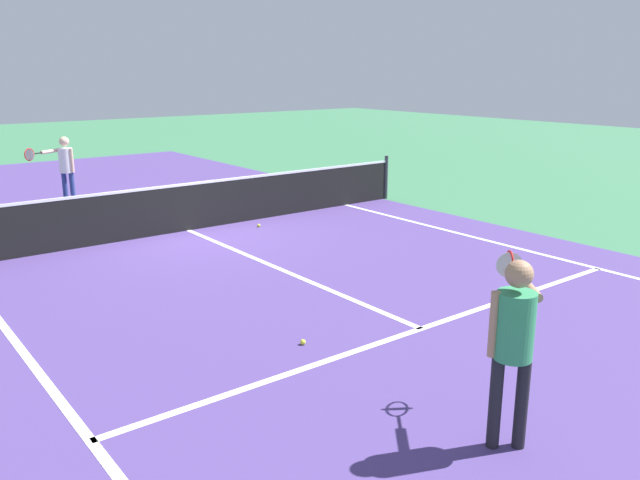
{
  "coord_description": "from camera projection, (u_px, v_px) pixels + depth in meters",
  "views": [
    {
      "loc": [
        -5.56,
        -11.55,
        3.14
      ],
      "look_at": [
        -0.66,
        -5.19,
        1.0
      ],
      "focal_mm": 36.19,
      "sensor_mm": 36.0,
      "label": 1
    }
  ],
  "objects": [
    {
      "name": "line_sideline_right",
      "position": [
        572.0,
        262.0,
        10.8
      ],
      "size": [
        0.1,
        11.89,
        0.01
      ],
      "primitive_type": "cube",
      "color": "white",
      "rests_on": "ground_plane"
    },
    {
      "name": "net",
      "position": [
        187.0,
        206.0,
        12.8
      ],
      "size": [
        10.9,
        0.09,
        1.07
      ],
      "color": "#33383D",
      "rests_on": "ground_plane"
    },
    {
      "name": "court_surface_inbounds",
      "position": [
        188.0,
        230.0,
        12.93
      ],
      "size": [
        10.62,
        24.4,
        0.0
      ],
      "primitive_type": "cube",
      "color": "#4C387A",
      "rests_on": "ground_plane"
    },
    {
      "name": "ground_plane",
      "position": [
        188.0,
        230.0,
        12.93
      ],
      "size": [
        60.0,
        60.0,
        0.0
      ],
      "primitive_type": "plane",
      "color": "#38724C"
    },
    {
      "name": "player_far",
      "position": [
        65.0,
        164.0,
        14.9
      ],
      "size": [
        1.14,
        0.61,
        1.64
      ],
      "color": "navy",
      "rests_on": "ground_plane"
    },
    {
      "name": "line_sideline_left",
      "position": [
        74.0,
        419.0,
        5.95
      ],
      "size": [
        0.1,
        11.89,
        0.01
      ],
      "primitive_type": "cube",
      "color": "white",
      "rests_on": "ground_plane"
    },
    {
      "name": "player_near",
      "position": [
        514.0,
        333.0,
        5.3
      ],
      "size": [
        0.98,
        0.87,
        1.67
      ],
      "color": "black",
      "rests_on": "ground_plane"
    },
    {
      "name": "line_center_service",
      "position": [
        277.0,
        268.0,
        10.48
      ],
      "size": [
        0.1,
        6.4,
        0.01
      ],
      "primitive_type": "cube",
      "color": "white",
      "rests_on": "ground_plane"
    },
    {
      "name": "line_service_near",
      "position": [
        421.0,
        329.0,
        8.03
      ],
      "size": [
        8.22,
        0.1,
        0.01
      ],
      "primitive_type": "cube",
      "color": "white",
      "rests_on": "ground_plane"
    },
    {
      "name": "tennis_ball_mid_court",
      "position": [
        303.0,
        342.0,
        7.56
      ],
      "size": [
        0.07,
        0.07,
        0.07
      ],
      "primitive_type": "sphere",
      "color": "#CCE033",
      "rests_on": "ground_plane"
    },
    {
      "name": "tennis_ball_near_net",
      "position": [
        259.0,
        225.0,
        13.2
      ],
      "size": [
        0.07,
        0.07,
        0.07
      ],
      "primitive_type": "sphere",
      "color": "#CCE033",
      "rests_on": "ground_plane"
    }
  ]
}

